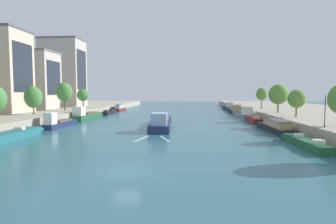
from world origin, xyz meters
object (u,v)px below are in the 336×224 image
object	(u,v)px
barge_midriver	(161,122)
tree_right_far	(262,94)
moored_boat_left_midway	(8,136)
lamppost_right_bank	(325,109)
moored_boat_left_lone	(58,123)
tree_left_third	(33,97)
moored_boat_right_end	(235,110)
moored_boat_left_gap_after	(109,112)
moored_boat_right_near	(228,107)
moored_boat_left_upstream	(120,108)
moored_boat_left_second	(86,115)
moored_boat_right_far	(275,126)
tree_left_second	(64,92)
moored_boat_right_upstream	(253,120)
tree_left_end_of_row	(83,95)
tree_right_second	(297,99)
moored_boat_right_gap_after	(306,143)
tree_right_third	(278,94)
moored_boat_right_midway	(243,114)

from	to	relation	value
barge_midriver	tree_right_far	size ratio (longest dim) A/B	3.38
moored_boat_left_midway	lamppost_right_bank	distance (m)	46.40
moored_boat_left_lone	tree_left_third	xyz separation A→B (m)	(-8.28, 5.22, 5.19)
moored_boat_right_end	lamppost_right_bank	bearing A→B (deg)	-86.64
moored_boat_left_gap_after	tree_right_far	bearing A→B (deg)	-6.82
tree_left_third	moored_boat_right_near	bearing A→B (deg)	46.81
moored_boat_right_end	moored_boat_left_upstream	bearing A→B (deg)	170.14
moored_boat_left_second	moored_boat_left_upstream	size ratio (longest dim) A/B	1.36
moored_boat_right_far	moored_boat_right_near	bearing A→B (deg)	89.65
moored_boat_right_end	tree_left_second	xyz separation A→B (m)	(-50.60, -23.21, 6.35)
moored_boat_left_lone	moored_boat_left_gap_after	world-z (taller)	moored_boat_left_lone
tree_right_far	moored_boat_right_upstream	bearing A→B (deg)	-109.82
tree_right_far	moored_boat_left_lone	bearing A→B (deg)	-148.67
moored_boat_left_upstream	lamppost_right_bank	world-z (taller)	lamppost_right_bank
moored_boat_left_second	moored_boat_right_far	xyz separation A→B (m)	(43.40, -20.53, -0.09)
tree_left_end_of_row	lamppost_right_bank	distance (m)	71.26
moored_boat_left_midway	tree_left_third	world-z (taller)	tree_left_third
moored_boat_left_gap_after	tree_left_second	bearing A→B (deg)	-116.36
moored_boat_left_midway	moored_boat_left_lone	distance (m)	15.85
moored_boat_right_upstream	moored_boat_right_far	bearing A→B (deg)	-88.53
barge_midriver	moored_boat_left_gap_after	distance (m)	40.22
moored_boat_right_upstream	moored_boat_right_end	world-z (taller)	moored_boat_right_end
tree_left_third	tree_left_end_of_row	distance (m)	27.61
moored_boat_right_upstream	tree_right_second	xyz separation A→B (m)	(6.25, -9.32, 5.21)
barge_midriver	moored_boat_right_gap_after	bearing A→B (deg)	-41.39
moored_boat_left_gap_after	moored_boat_right_near	xyz separation A→B (m)	(42.91, 24.52, 0.49)
moored_boat_right_near	tree_left_end_of_row	bearing A→B (deg)	-151.86
moored_boat_left_lone	moored_boat_left_upstream	bearing A→B (deg)	89.90
moored_boat_right_near	tree_right_far	distance (m)	31.35
moored_boat_left_midway	moored_boat_left_lone	world-z (taller)	moored_boat_left_lone
moored_boat_left_upstream	tree_left_second	xyz separation A→B (m)	(-7.76, -30.65, 6.15)
moored_boat_left_gap_after	tree_right_third	size ratio (longest dim) A/B	1.84
tree_right_far	lamppost_right_bank	xyz separation A→B (m)	(-2.40, -43.42, -1.96)
moored_boat_left_gap_after	lamppost_right_bank	xyz separation A→B (m)	(46.09, -49.22, 4.22)
moored_boat_left_upstream	moored_boat_right_near	distance (m)	44.06
moored_boat_left_upstream	moored_boat_right_near	size ratio (longest dim) A/B	0.78
moored_boat_left_gap_after	moored_boat_right_midway	size ratio (longest dim) A/B	0.81
moored_boat_right_gap_after	moored_boat_right_upstream	size ratio (longest dim) A/B	1.15
moored_boat_right_far	tree_left_second	distance (m)	55.66
tree_left_second	tree_right_second	bearing A→B (deg)	-16.77
tree_left_third	tree_right_second	size ratio (longest dim) A/B	1.15
moored_boat_right_gap_after	tree_left_third	size ratio (longest dim) A/B	1.86
tree_right_far	lamppost_right_bank	size ratio (longest dim) A/B	1.38
tree_right_second	tree_right_third	world-z (taller)	tree_right_third
moored_boat_right_gap_after	tree_left_end_of_row	bearing A→B (deg)	134.81
moored_boat_left_second	tree_right_second	distance (m)	51.60
tree_right_third	moored_boat_left_upstream	bearing A→B (deg)	143.80
moored_boat_right_gap_after	moored_boat_right_upstream	world-z (taller)	moored_boat_right_upstream
moored_boat_right_near	lamppost_right_bank	size ratio (longest dim) A/B	3.15
moored_boat_left_lone	moored_boat_right_gap_after	bearing A→B (deg)	-22.36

